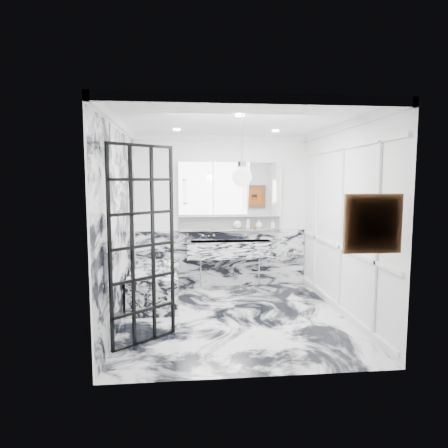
{
  "coord_description": "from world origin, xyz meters",
  "views": [
    {
      "loc": [
        -0.71,
        -5.59,
        1.99
      ],
      "look_at": [
        -0.08,
        0.5,
        1.31
      ],
      "focal_mm": 32.0,
      "sensor_mm": 36.0,
      "label": 1
    }
  ],
  "objects": [
    {
      "name": "sconce_right",
      "position": [
        0.97,
        1.63,
        1.78
      ],
      "size": [
        0.07,
        0.07,
        0.4
      ],
      "primitive_type": "cylinder",
      "color": "white",
      "rests_on": "mirror_cabinet"
    },
    {
      "name": "wall_left",
      "position": [
        -1.6,
        0.0,
        1.4
      ],
      "size": [
        0.0,
        3.6,
        3.6
      ],
      "primitive_type": "plane",
      "rotation": [
        1.57,
        0.0,
        1.57
      ],
      "color": "white",
      "rests_on": "floor"
    },
    {
      "name": "sconce_left",
      "position": [
        -0.67,
        1.63,
        1.78
      ],
      "size": [
        0.07,
        0.07,
        0.4
      ],
      "primitive_type": "cylinder",
      "color": "white",
      "rests_on": "mirror_cabinet"
    },
    {
      "name": "wall_right",
      "position": [
        1.6,
        0.0,
        1.4
      ],
      "size": [
        0.0,
        3.6,
        3.6
      ],
      "primitive_type": "plane",
      "rotation": [
        1.57,
        0.0,
        -1.57
      ],
      "color": "white",
      "rests_on": "floor"
    },
    {
      "name": "pendant_light",
      "position": [
        -0.04,
        -1.07,
        2.03
      ],
      "size": [
        0.22,
        0.22,
        0.22
      ],
      "primitive_type": "sphere",
      "color": "white",
      "rests_on": "ceiling"
    },
    {
      "name": "ceiling",
      "position": [
        0.0,
        0.0,
        2.8
      ],
      "size": [
        3.6,
        3.6,
        0.0
      ],
      "primitive_type": "plane",
      "rotation": [
        3.14,
        0.0,
        0.0
      ],
      "color": "white",
      "rests_on": "wall_back"
    },
    {
      "name": "marble_clad_left",
      "position": [
        -1.59,
        0.0,
        1.34
      ],
      "size": [
        0.02,
        3.56,
        2.68
      ],
      "primitive_type": "cube",
      "color": "silver",
      "rests_on": "floor"
    },
    {
      "name": "bathtub",
      "position": [
        -1.18,
        0.9,
        0.28
      ],
      "size": [
        0.75,
        1.65,
        0.55
      ],
      "primitive_type": "cube",
      "color": "silver",
      "rests_on": "floor"
    },
    {
      "name": "artwork",
      "position": [
        1.2,
        -1.76,
        1.55
      ],
      "size": [
        0.51,
        0.05,
        0.51
      ],
      "primitive_type": "cube",
      "color": "#BA4013",
      "rests_on": "wall_front"
    },
    {
      "name": "soap_bottle_a",
      "position": [
        0.49,
        1.71,
        1.2
      ],
      "size": [
        0.11,
        0.11,
        0.22
      ],
      "primitive_type": "imported",
      "rotation": [
        0.0,
        0.0,
        -0.36
      ],
      "color": "#8C5919",
      "rests_on": "ledge"
    },
    {
      "name": "amber_bottle",
      "position": [
        0.57,
        1.71,
        1.14
      ],
      "size": [
        0.04,
        0.04,
        0.1
      ],
      "primitive_type": "cylinder",
      "color": "#8C5919",
      "rests_on": "ledge"
    },
    {
      "name": "flower_vase",
      "position": [
        -0.95,
        0.31,
        0.61
      ],
      "size": [
        0.07,
        0.07,
        0.12
      ],
      "primitive_type": "cylinder",
      "color": "silver",
      "rests_on": "bathtub"
    },
    {
      "name": "mirror_cabinet",
      "position": [
        0.15,
        1.73,
        1.82
      ],
      "size": [
        1.9,
        0.16,
        1.0
      ],
      "primitive_type": "cube",
      "color": "white",
      "rests_on": "wall_back"
    },
    {
      "name": "subway_tile",
      "position": [
        0.15,
        1.78,
        1.21
      ],
      "size": [
        1.9,
        0.03,
        0.23
      ],
      "primitive_type": "cube",
      "color": "white",
      "rests_on": "wall_back"
    },
    {
      "name": "floor",
      "position": [
        0.0,
        0.0,
        0.0
      ],
      "size": [
        3.6,
        3.6,
        0.0
      ],
      "primitive_type": "plane",
      "color": "silver",
      "rests_on": "ground"
    },
    {
      "name": "soap_bottle_c",
      "position": [
        0.7,
        1.71,
        1.17
      ],
      "size": [
        0.15,
        0.15,
        0.17
      ],
      "primitive_type": "imported",
      "rotation": [
        0.0,
        0.0,
        -0.18
      ],
      "color": "silver",
      "rests_on": "ledge"
    },
    {
      "name": "soap_bottle_b",
      "position": [
        0.96,
        1.71,
        1.17
      ],
      "size": [
        0.08,
        0.08,
        0.16
      ],
      "primitive_type": "imported",
      "rotation": [
        0.0,
        0.0,
        -0.12
      ],
      "color": "#4C4C51",
      "rests_on": "ledge"
    },
    {
      "name": "marble_clad_back",
      "position": [
        0.0,
        1.78,
        0.53
      ],
      "size": [
        3.18,
        0.05,
        1.05
      ],
      "primitive_type": "cube",
      "color": "silver",
      "rests_on": "floor"
    },
    {
      "name": "crittall_door",
      "position": [
        -1.2,
        -0.77,
        1.2
      ],
      "size": [
        0.71,
        0.59,
        2.39
      ],
      "primitive_type": null,
      "rotation": [
        0.0,
        0.0,
        0.69
      ],
      "color": "black",
      "rests_on": "floor"
    },
    {
      "name": "face_pot",
      "position": [
        0.29,
        1.71,
        1.17
      ],
      "size": [
        0.15,
        0.15,
        0.15
      ],
      "primitive_type": "sphere",
      "color": "white",
      "rests_on": "ledge"
    },
    {
      "name": "trough_sink",
      "position": [
        0.15,
        1.55,
        0.73
      ],
      "size": [
        1.6,
        0.45,
        0.3
      ],
      "primitive_type": "cube",
      "color": "silver",
      "rests_on": "wall_back"
    },
    {
      "name": "wall_back",
      "position": [
        0.0,
        1.8,
        1.4
      ],
      "size": [
        3.6,
        0.0,
        3.6
      ],
      "primitive_type": "plane",
      "rotation": [
        1.57,
        0.0,
        0.0
      ],
      "color": "white",
      "rests_on": "floor"
    },
    {
      "name": "panel_molding",
      "position": [
        1.58,
        0.0,
        1.3
      ],
      "size": [
        0.03,
        3.4,
        2.3
      ],
      "primitive_type": "cube",
      "color": "white",
      "rests_on": "floor"
    },
    {
      "name": "ledge",
      "position": [
        0.15,
        1.72,
        1.07
      ],
      "size": [
        1.9,
        0.14,
        0.04
      ],
      "primitive_type": "cube",
      "color": "silver",
      "rests_on": "wall_back"
    },
    {
      "name": "wall_front",
      "position": [
        0.0,
        -1.8,
        1.4
      ],
      "size": [
        3.6,
        0.0,
        3.6
      ],
      "primitive_type": "plane",
      "rotation": [
        -1.57,
        0.0,
        0.0
      ],
      "color": "white",
      "rests_on": "floor"
    }
  ]
}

